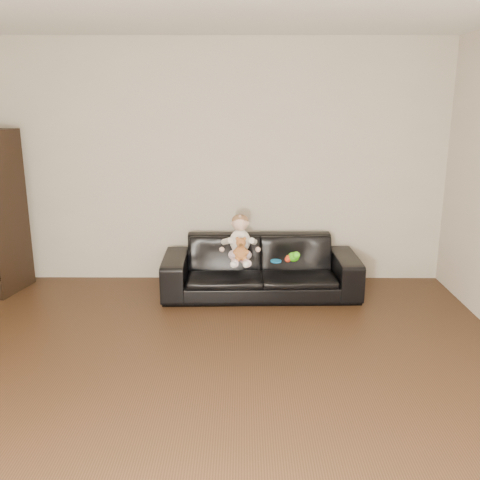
{
  "coord_description": "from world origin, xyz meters",
  "views": [
    {
      "loc": [
        0.31,
        -3.02,
        1.99
      ],
      "look_at": [
        0.27,
        2.15,
        0.6
      ],
      "focal_mm": 40.0,
      "sensor_mm": 36.0,
      "label": 1
    }
  ],
  "objects_px": {
    "baby": "(240,241)",
    "toy_green": "(293,257)",
    "teddy_bear": "(241,249)",
    "toy_blue_disc": "(276,261)",
    "sofa": "(261,267)",
    "toy_rattle": "(288,259)"
  },
  "relations": [
    {
      "from": "toy_blue_disc",
      "to": "baby",
      "type": "bearing_deg",
      "value": 177.89
    },
    {
      "from": "teddy_bear",
      "to": "toy_blue_disc",
      "type": "bearing_deg",
      "value": 24.98
    },
    {
      "from": "baby",
      "to": "toy_blue_disc",
      "type": "bearing_deg",
      "value": -10.83
    },
    {
      "from": "baby",
      "to": "toy_green",
      "type": "xyz_separation_m",
      "value": [
        0.54,
        -0.0,
        -0.16
      ]
    },
    {
      "from": "toy_green",
      "to": "toy_blue_disc",
      "type": "xyz_separation_m",
      "value": [
        -0.18,
        -0.01,
        -0.04
      ]
    },
    {
      "from": "baby",
      "to": "toy_green",
      "type": "relative_size",
      "value": 3.43
    },
    {
      "from": "baby",
      "to": "toy_rattle",
      "type": "xyz_separation_m",
      "value": [
        0.48,
        -0.03,
        -0.18
      ]
    },
    {
      "from": "baby",
      "to": "toy_green",
      "type": "bearing_deg",
      "value": -9.06
    },
    {
      "from": "toy_green",
      "to": "toy_rattle",
      "type": "relative_size",
      "value": 2.18
    },
    {
      "from": "teddy_bear",
      "to": "toy_green",
      "type": "height_order",
      "value": "teddy_bear"
    },
    {
      "from": "baby",
      "to": "toy_rattle",
      "type": "relative_size",
      "value": 7.47
    },
    {
      "from": "baby",
      "to": "toy_green",
      "type": "distance_m",
      "value": 0.56
    },
    {
      "from": "teddy_bear",
      "to": "toy_green",
      "type": "bearing_deg",
      "value": 19.47
    },
    {
      "from": "sofa",
      "to": "teddy_bear",
      "type": "height_order",
      "value": "teddy_bear"
    },
    {
      "from": "toy_green",
      "to": "toy_blue_disc",
      "type": "relative_size",
      "value": 1.27
    },
    {
      "from": "sofa",
      "to": "toy_blue_disc",
      "type": "distance_m",
      "value": 0.22
    },
    {
      "from": "toy_green",
      "to": "teddy_bear",
      "type": "bearing_deg",
      "value": -164.86
    },
    {
      "from": "baby",
      "to": "toy_rattle",
      "type": "height_order",
      "value": "baby"
    },
    {
      "from": "teddy_bear",
      "to": "toy_rattle",
      "type": "bearing_deg",
      "value": 18.28
    },
    {
      "from": "sofa",
      "to": "toy_blue_disc",
      "type": "relative_size",
      "value": 18.12
    },
    {
      "from": "toy_rattle",
      "to": "toy_blue_disc",
      "type": "height_order",
      "value": "toy_rattle"
    },
    {
      "from": "teddy_bear",
      "to": "toy_green",
      "type": "distance_m",
      "value": 0.56
    }
  ]
}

